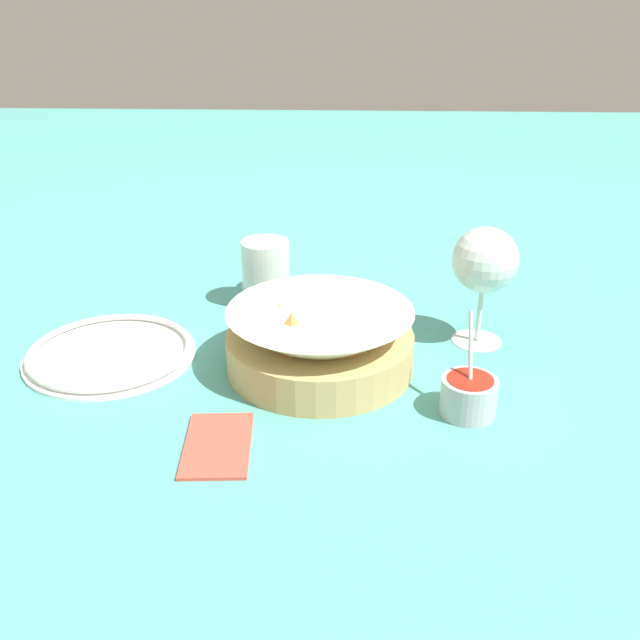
# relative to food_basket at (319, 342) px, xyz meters

# --- Properties ---
(ground_plane) EXTENTS (4.00, 4.00, 0.00)m
(ground_plane) POSITION_rel_food_basket_xyz_m (0.00, -0.02, -0.04)
(ground_plane) COLOR teal
(food_basket) EXTENTS (0.24, 0.24, 0.10)m
(food_basket) POSITION_rel_food_basket_xyz_m (0.00, 0.00, 0.00)
(food_basket) COLOR tan
(food_basket) RESTS_ON ground_plane
(sauce_cup) EXTENTS (0.07, 0.07, 0.12)m
(sauce_cup) POSITION_rel_food_basket_xyz_m (-0.10, -0.18, -0.01)
(sauce_cup) COLOR #B7B7BC
(sauce_cup) RESTS_ON ground_plane
(wine_glass) EXTENTS (0.09, 0.09, 0.17)m
(wine_glass) POSITION_rel_food_basket_xyz_m (0.09, -0.22, 0.08)
(wine_glass) COLOR silver
(wine_glass) RESTS_ON ground_plane
(beer_mug) EXTENTS (0.11, 0.07, 0.10)m
(beer_mug) POSITION_rel_food_basket_xyz_m (0.20, 0.09, 0.01)
(beer_mug) COLOR silver
(beer_mug) RESTS_ON ground_plane
(side_plate) EXTENTS (0.23, 0.23, 0.01)m
(side_plate) POSITION_rel_food_basket_xyz_m (0.02, 0.28, -0.03)
(side_plate) COLOR white
(side_plate) RESTS_ON ground_plane
(napkin) EXTENTS (0.12, 0.08, 0.01)m
(napkin) POSITION_rel_food_basket_xyz_m (-0.18, 0.10, -0.03)
(napkin) COLOR #DB4C3D
(napkin) RESTS_ON ground_plane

